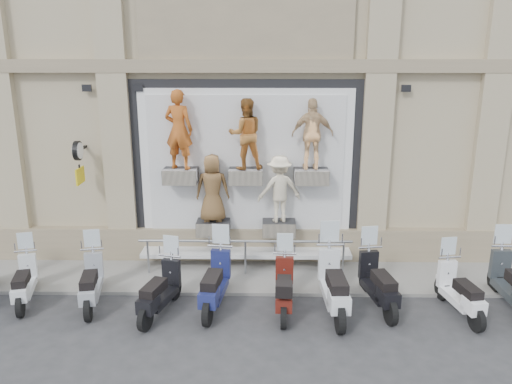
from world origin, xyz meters
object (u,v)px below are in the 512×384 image
scooter_b (23,272)px  scooter_e (215,272)px  guard_rail (245,258)px  scooter_c (90,273)px  scooter_d (160,280)px  clock_sign_bracket (79,157)px  scooter_f (284,278)px  scooter_i (461,281)px  scooter_h (379,272)px  scooter_g (334,273)px

scooter_b → scooter_e: scooter_e is taller
guard_rail → scooter_e: size_ratio=2.56×
scooter_c → scooter_d: bearing=-24.2°
scooter_d → clock_sign_bracket: bearing=149.9°
scooter_f → guard_rail: bearing=120.5°
scooter_e → scooter_i: scooter_e is taller
clock_sign_bracket → scooter_c: clock_sign_bracket is taller
clock_sign_bracket → scooter_f: clock_sign_bracket is taller
guard_rail → scooter_i: (4.38, -1.70, 0.26)m
scooter_c → scooter_f: 4.03m
scooter_c → clock_sign_bracket: bearing=99.9°
scooter_d → scooter_e: 1.12m
scooter_f → scooter_h: scooter_h is taller
scooter_b → scooter_f: bearing=-18.0°
clock_sign_bracket → scooter_g: 6.43m
scooter_i → scooter_c: bearing=168.4°
clock_sign_bracket → scooter_d: size_ratio=0.56×
scooter_d → scooter_h: bearing=19.2°
scooter_c → scooter_e: size_ratio=0.92×
guard_rail → scooter_f: scooter_f is taller
scooter_b → scooter_d: size_ratio=0.94×
scooter_d → scooter_e: scooter_e is taller
scooter_b → scooter_h: 7.42m
scooter_d → scooter_h: (4.46, 0.34, 0.04)m
clock_sign_bracket → scooter_f: size_ratio=0.56×
scooter_e → scooter_h: size_ratio=1.03×
guard_rail → scooter_c: bearing=-155.9°
scooter_h → scooter_d: bearing=175.4°
scooter_e → scooter_i: (4.95, -0.21, -0.08)m
scooter_g → scooter_i: (2.53, -0.05, -0.14)m
guard_rail → scooter_i: scooter_i is taller
scooter_c → scooter_e: 2.60m
clock_sign_bracket → scooter_i: clock_sign_bracket is taller
scooter_b → scooter_e: bearing=-17.2°
scooter_i → scooter_g: bearing=169.5°
scooter_g → scooter_i: 2.54m
scooter_f → scooter_c: bearing=180.0°
guard_rail → scooter_d: (-1.66, -1.77, 0.27)m
scooter_i → scooter_d: bearing=171.2°
scooter_i → scooter_b: bearing=168.3°
scooter_f → scooter_g: size_ratio=0.85×
scooter_e → scooter_b: bearing=-175.2°
scooter_e → scooter_f: scooter_e is taller
clock_sign_bracket → scooter_f: (4.75, -2.08, -2.06)m
guard_rail → scooter_i: 4.71m
scooter_d → scooter_g: bearing=16.6°
scooter_d → scooter_h: size_ratio=0.94×
scooter_e → scooter_f: (1.42, -0.13, -0.06)m
scooter_c → scooter_g: size_ratio=0.85×
guard_rail → clock_sign_bracket: 4.57m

